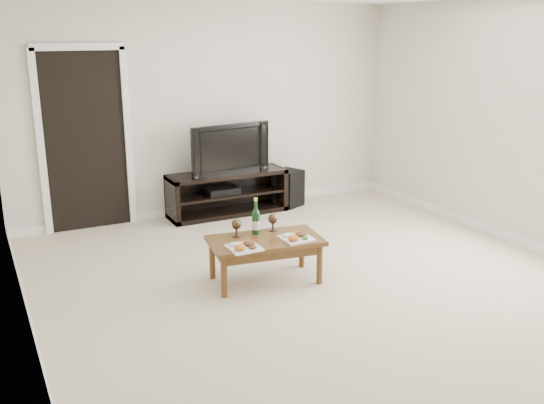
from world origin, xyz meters
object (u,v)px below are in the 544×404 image
Objects in this scene: media_console at (227,193)px; subwoofer at (288,188)px; coffee_table at (265,260)px; television at (226,148)px.

media_console reaches higher than subwoofer.
subwoofer is 0.47× the size of coffee_table.
media_console is 2.19m from coffee_table.
media_console is 1.47× the size of coffee_table.
coffee_table is (-1.39, -2.13, -0.03)m from subwoofer.
media_console is at bearing 0.00° from television.
media_console is 3.14× the size of subwoofer.
media_console is at bearing 156.41° from subwoofer.
subwoofer is at bearing 56.82° from coffee_table.
coffee_table is at bearing -146.64° from subwoofer.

